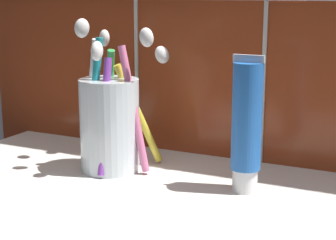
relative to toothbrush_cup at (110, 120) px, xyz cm
name	(u,v)px	position (x,y,z in cm)	size (l,w,h in cm)	color
sink_counter	(199,211)	(13.84, -5.24, -7.21)	(71.13, 32.88, 2.00)	silver
toothbrush_cup	(110,120)	(0.00, 0.00, 0.00)	(12.25, 11.14, 18.33)	silver
toothpaste_tube	(247,125)	(17.08, -0.11, 1.17)	(3.38, 3.22, 14.85)	white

